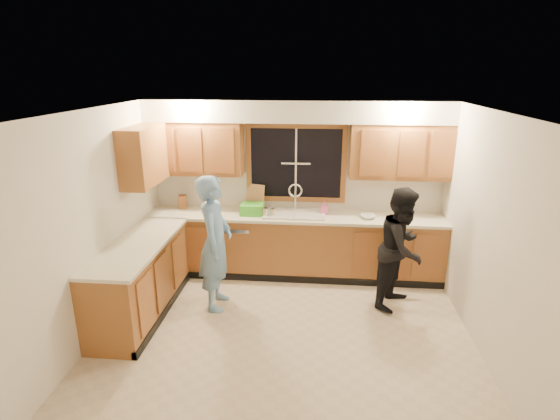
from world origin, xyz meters
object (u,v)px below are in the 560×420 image
Objects in this scene: dish_crate at (252,209)px; knife_block at (183,202)px; stove at (120,303)px; woman at (402,248)px; dishwasher at (236,246)px; sink at (294,218)px; bowl at (368,216)px; man at (215,243)px; soap_bottle at (324,208)px.

knife_block is at bearing 171.20° from dish_crate.
stove is 4.47× the size of knife_block.
dishwasher is at bearing 102.52° from woman.
stove is 2.05m from knife_block.
dish_crate is at bearing -177.47° from sink.
knife_block is (-3.05, 0.89, 0.25)m from woman.
stove is at bearing -134.61° from sink.
sink is 1.04m from bowl.
man is 8.26× the size of bowl.
dishwasher is (-0.85, -0.01, -0.45)m from sink.
dishwasher is 4.07× the size of knife_block.
dishwasher is 1.09m from man.
dish_crate is 1.03m from soap_bottle.
dish_crate is 1.74× the size of soap_bottle.
bowl reaches higher than dishwasher.
dish_crate is (1.20, 1.80, 0.54)m from stove.
dish_crate is at bearing 178.49° from bowl.
bowl is (0.61, -0.12, -0.07)m from soap_bottle.
man is at bearing -141.58° from soap_bottle.
dishwasher is 0.53× the size of woman.
sink is 1.36m from man.
knife_block reaches higher than dishwasher.
woman is at bearing 18.56° from stove.
sink reaches higher than knife_block.
dish_crate reaches higher than dishwasher.
man is 2.31m from woman.
dishwasher is at bearing -22.99° from knife_block.
soap_bottle is at bearing 3.02° from dishwasher.
stove is at bearing -148.20° from bowl.
soap_bottle reaches higher than bowl.
woman reaches higher than sink.
woman is at bearing -18.27° from dishwasher.
sink reaches higher than stove.
knife_block reaches higher than stove.
dish_crate is at bearing -2.73° from dishwasher.
dish_crate is at bearing -19.07° from man.
sink is at bearing -172.92° from soap_bottle.
sink is 0.45m from soap_bottle.
man reaches higher than soap_bottle.
dish_crate is (-1.99, 0.73, 0.22)m from woman.
man reaches higher than dish_crate.
sink is 4.16× the size of bowl.
sink is 2.71× the size of dish_crate.
man is (-0.06, -0.99, 0.44)m from dishwasher.
sink reaches higher than soap_bottle.
man is 5.37× the size of dish_crate.
man is at bearing -93.51° from dishwasher.
man is 1.04m from dish_crate.
woman is at bearing -39.84° from soap_bottle.
bowl is (-0.36, 0.68, 0.17)m from woman.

